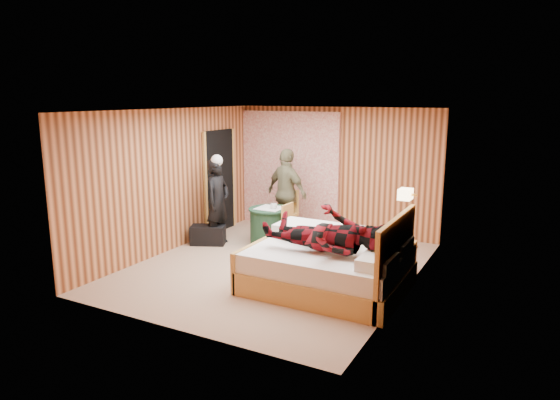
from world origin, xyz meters
The scene contains 23 objects.
floor centered at (0.00, 0.00, 0.00)m, with size 4.20×5.00×0.01m, color tan.
ceiling centered at (0.00, 0.00, 2.50)m, with size 4.20×5.00×0.01m, color silver.
wall_back centered at (0.00, 2.50, 1.25)m, with size 4.20×0.02×2.50m, color #DB8A54.
wall_left centered at (-2.10, 0.00, 1.25)m, with size 0.02×5.00×2.50m, color #DB8A54.
wall_right centered at (2.10, 0.00, 1.25)m, with size 0.02×5.00×2.50m, color #DB8A54.
curtain centered at (-1.00, 2.43, 1.20)m, with size 2.20×0.08×2.40m, color white.
doorway centered at (-2.06, 1.40, 1.02)m, with size 0.06×0.90×2.05m, color black.
wall_lamp centered at (1.92, 0.45, 1.30)m, with size 0.26×0.24×0.16m.
bed centered at (1.12, -0.43, 0.34)m, with size 2.17×1.71×1.17m.
nightstand centered at (1.88, 0.41, 0.29)m, with size 0.43×0.58×0.56m.
round_table centered at (-0.67, 1.01, 0.36)m, with size 0.79×0.79×0.71m.
chair_far centered at (-0.67, 1.65, 0.54)m, with size 0.43×0.43×0.93m.
chair_near centered at (-0.35, 0.89, 0.49)m, with size 0.40×0.40×0.85m.
duffel_bag centered at (-1.71, 0.50, 0.18)m, with size 0.62×0.33×0.35m, color black.
sneaker_left centered at (-0.24, 0.79, 0.07)m, with size 0.30×0.12×0.13m, color white.
sneaker_right centered at (-0.40, 0.31, 0.06)m, with size 0.25×0.10×0.11m, color white.
woman_standing centered at (-1.58, 0.65, 0.79)m, with size 0.58×0.38×1.59m, color black.
man_at_table centered at (-0.67, 1.68, 0.86)m, with size 1.01×0.42×1.72m, color #6C6748.
man_on_bed centered at (1.15, -0.66, 1.02)m, with size 1.77×0.67×0.86m, color maroon.
book_lower centered at (1.88, 0.36, 0.57)m, with size 0.17×0.22×0.02m, color white.
book_upper centered at (1.88, 0.36, 0.59)m, with size 0.16×0.22×0.02m, color white.
cup_nightstand centered at (1.88, 0.54, 0.60)m, with size 0.10×0.10×0.09m, color white.
cup_table centered at (-0.57, 0.96, 0.75)m, with size 0.12×0.12×0.10m, color white.
Camera 1 is at (3.68, -6.74, 2.72)m, focal length 32.00 mm.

